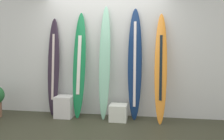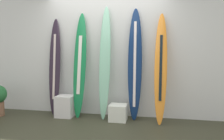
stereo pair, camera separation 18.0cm
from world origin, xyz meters
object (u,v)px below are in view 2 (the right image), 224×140
Objects in this scene: display_block_left at (118,113)px; display_block_center at (65,106)px; surfboard_emerald at (80,66)px; surfboard_seafoam at (105,63)px; surfboard_navy at (135,64)px; surfboard_charcoal at (55,67)px; surfboard_sunset at (161,68)px.

display_block_left is 0.78× the size of display_block_center.
surfboard_emerald reaches higher than display_block_left.
surfboard_seafoam is 0.60m from surfboard_navy.
surfboard_charcoal is at bearing 152.69° from display_block_center.
surfboard_navy reaches higher than surfboard_charcoal.
surfboard_seafoam is (0.53, -0.00, 0.06)m from surfboard_emerald.
display_block_left is (1.41, -0.20, -0.86)m from surfboard_charcoal.
display_block_left is at bearing -149.39° from surfboard_navy.
surfboard_navy is at bearing 3.85° from surfboard_seafoam.
surfboard_charcoal is at bearing 176.66° from surfboard_seafoam.
surfboard_seafoam is 1.01m from display_block_left.
surfboard_emerald is 0.98× the size of surfboard_navy.
surfboard_navy is (1.70, -0.02, 0.08)m from surfboard_charcoal.
surfboard_navy reaches higher than surfboard_emerald.
surfboard_seafoam is 1.21m from display_block_center.
surfboard_charcoal is 0.90× the size of surfboard_seafoam.
surfboard_emerald is at bearing 177.68° from surfboard_sunset.
surfboard_sunset is at bearing -12.06° from surfboard_navy.
display_block_center is at bearing -163.59° from surfboard_emerald.
surfboard_emerald is 1.03× the size of surfboard_sunset.
display_block_left is at bearing -2.59° from display_block_center.
surfboard_charcoal reaches higher than display_block_center.
surfboard_charcoal is 0.87m from display_block_center.
surfboard_seafoam reaches higher than surfboard_charcoal.
surfboard_seafoam is (1.11, -0.06, 0.09)m from surfboard_charcoal.
display_block_left is (0.82, -0.14, -0.90)m from surfboard_emerald.
surfboard_sunset reaches higher than surfboard_charcoal.
surfboard_seafoam is 1.09m from surfboard_sunset.
display_block_center is (-0.82, -0.09, -0.89)m from surfboard_seafoam.
surfboard_sunset is 6.18× the size of display_block_left.
surfboard_navy reaches higher than display_block_center.
display_block_center is at bearing 177.41° from display_block_left.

